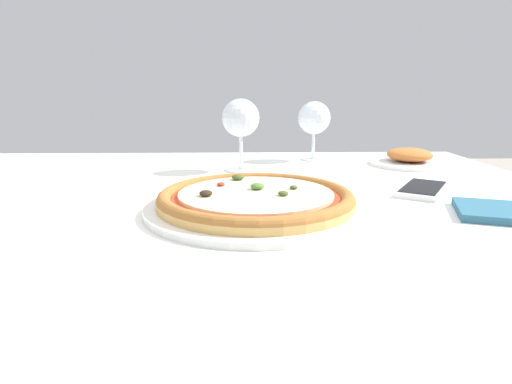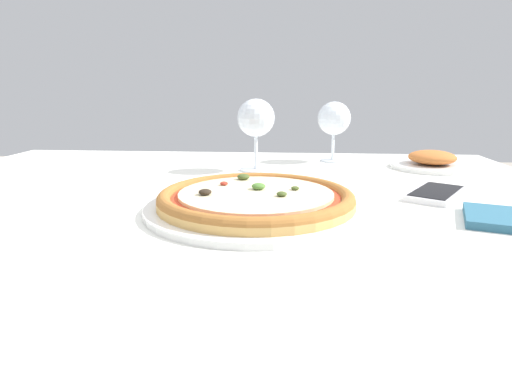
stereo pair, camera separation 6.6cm
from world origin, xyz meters
TOP-DOWN VIEW (x-y plane):
  - dining_table at (0.00, 0.00)m, footprint 1.32×1.11m
  - pizza_plate at (0.07, -0.06)m, footprint 0.34×0.34m
  - wine_glass_far_left at (0.24, 0.42)m, footprint 0.08×0.08m
  - wine_glass_far_right at (0.05, 0.27)m, footprint 0.09×0.09m
  - cell_phone at (0.38, 0.06)m, footprint 0.14×0.16m
  - side_plate at (0.46, 0.33)m, footprint 0.19×0.19m

SIDE VIEW (x-z plane):
  - dining_table at x=0.00m, z-range 0.29..1.05m
  - cell_phone at x=0.38m, z-range 0.75..0.76m
  - side_plate at x=0.46m, z-range 0.75..0.79m
  - pizza_plate at x=0.07m, z-range 0.75..0.79m
  - wine_glass_far_left at x=0.24m, z-range 0.78..0.94m
  - wine_glass_far_right at x=0.05m, z-range 0.79..0.95m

